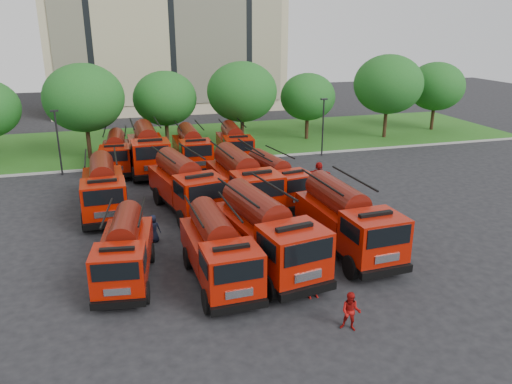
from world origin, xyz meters
TOP-DOWN VIEW (x-y plane):
  - ground at (0.00, 0.00)m, footprint 140.00×140.00m
  - lawn at (0.00, 26.00)m, footprint 70.00×16.00m
  - curb at (0.00, 17.90)m, footprint 70.00×0.30m
  - apartment_building at (2.00, 47.94)m, footprint 30.00×14.18m
  - tree_2 at (-8.00, 21.50)m, footprint 6.72×6.72m
  - tree_3 at (-1.00, 24.00)m, footprint 5.88×5.88m
  - tree_4 at (6.00, 22.50)m, footprint 6.55×6.55m
  - tree_5 at (13.00, 23.50)m, footprint 5.46×5.46m
  - tree_6 at (21.00, 22.00)m, footprint 6.89×6.89m
  - tree_7 at (28.00, 24.00)m, footprint 6.05×6.05m
  - lamp_post_0 at (-10.00, 17.20)m, footprint 0.60×0.25m
  - lamp_post_1 at (12.00, 17.20)m, footprint 0.60×0.25m
  - fire_truck_0 at (-5.77, -1.40)m, footprint 3.05×6.63m
  - fire_truck_1 at (-1.67, -2.77)m, footprint 2.75×6.98m
  - fire_truck_2 at (0.85, -2.04)m, footprint 4.00×8.19m
  - fire_truck_3 at (5.36, -1.46)m, footprint 3.16×7.77m
  - fire_truck_4 at (-6.72, 7.67)m, footprint 2.79×7.30m
  - fire_truck_5 at (-1.79, 6.75)m, footprint 4.11×7.94m
  - fire_truck_6 at (1.80, 6.22)m, footprint 3.41×8.10m
  - fire_truck_7 at (4.28, 6.97)m, footprint 3.39×6.83m
  - fire_truck_8 at (-5.79, 17.18)m, footprint 2.67×6.65m
  - fire_truck_9 at (-3.34, 16.39)m, footprint 3.05×8.01m
  - fire_truck_10 at (0.20, 16.72)m, footprint 2.59×7.01m
  - fire_truck_11 at (3.97, 17.48)m, footprint 2.83×6.86m
  - firefighter_0 at (1.99, -5.38)m, footprint 0.67×0.51m
  - firefighter_1 at (2.43, -8.01)m, footprint 0.89×0.78m
  - firefighter_2 at (3.65, -1.25)m, footprint 0.89×1.13m
  - firefighter_3 at (8.38, -0.47)m, footprint 1.18×0.90m
  - firefighter_4 at (-4.18, 2.45)m, footprint 0.87×0.70m
  - firefighter_5 at (8.18, 8.89)m, footprint 1.90×1.37m

SIDE VIEW (x-z plane):
  - ground at x=0.00m, z-range 0.00..0.00m
  - firefighter_0 at x=1.99m, z-range -0.89..0.89m
  - firefighter_1 at x=2.43m, z-range -0.80..0.80m
  - firefighter_2 at x=3.65m, z-range -0.85..0.85m
  - firefighter_3 at x=8.38m, z-range -0.81..0.81m
  - firefighter_4 at x=-4.18m, z-range -0.78..0.78m
  - firefighter_5 at x=8.18m, z-range -0.94..0.94m
  - lawn at x=0.00m, z-range 0.00..0.12m
  - curb at x=0.00m, z-range 0.00..0.14m
  - fire_truck_0 at x=-5.77m, z-range 0.01..2.92m
  - fire_truck_7 at x=4.28m, z-range 0.01..2.98m
  - fire_truck_8 at x=-5.79m, z-range 0.01..2.99m
  - fire_truck_11 at x=3.97m, z-range 0.01..3.06m
  - fire_truck_1 at x=-1.67m, z-range 0.01..3.14m
  - fire_truck_10 at x=0.20m, z-range 0.01..3.20m
  - fire_truck_4 at x=-6.72m, z-range 0.01..3.31m
  - fire_truck_5 at x=-1.79m, z-range 0.01..3.46m
  - fire_truck_3 at x=5.36m, z-range 0.01..3.48m
  - fire_truck_2 at x=0.85m, z-range 0.01..3.58m
  - fire_truck_6 at x=1.80m, z-range 0.01..3.61m
  - fire_truck_9 at x=-3.34m, z-range 0.01..3.63m
  - lamp_post_0 at x=-10.00m, z-range 0.34..5.45m
  - lamp_post_1 at x=12.00m, z-range 0.34..5.45m
  - tree_5 at x=13.00m, z-range 1.01..7.69m
  - tree_3 at x=-1.00m, z-range 1.09..8.28m
  - tree_7 at x=28.00m, z-range 1.12..8.52m
  - tree_4 at x=6.00m, z-range 1.21..9.23m
  - tree_2 at x=-8.00m, z-range 1.25..9.46m
  - tree_6 at x=21.00m, z-range 1.28..9.70m
  - apartment_building at x=2.00m, z-range 0.00..25.00m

